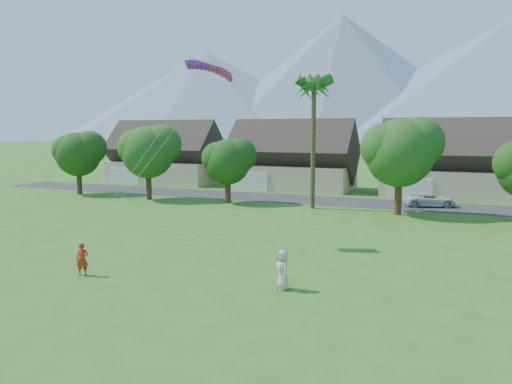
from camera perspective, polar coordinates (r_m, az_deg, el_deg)
The scene contains 10 objects.
ground at distance 21.88m, azimuth -10.57°, elevation -12.98°, with size 500.00×500.00×0.00m, color #2D6019.
street at distance 52.85m, azimuth 10.23°, elevation -1.11°, with size 90.00×7.00×0.01m, color #2D2D30.
kite_flyer at distance 27.38m, azimuth -19.24°, elevation -7.28°, with size 0.62×0.41×1.70m, color #B32E14.
watcher at distance 23.70m, azimuth 3.07°, elevation -8.88°, with size 0.92×0.60×1.89m, color #B3B3AF.
parked_car at distance 51.59m, azimuth 19.25°, elevation -0.84°, with size 2.26×4.89×1.36m, color silver.
mountain_ridge at distance 277.89m, azimuth 23.18°, elevation 11.03°, with size 540.00×240.00×70.00m.
houses_row at distance 61.17m, azimuth 12.64°, elevation 3.18°, with size 72.75×8.19×8.86m.
tree_row at distance 46.78m, azimuth 7.33°, elevation 3.90°, with size 62.27×6.67×8.45m.
fan_palm at distance 47.70m, azimuth 6.65°, elevation 12.29°, with size 3.00×3.00×13.80m.
parafoil_kite at distance 33.39m, azimuth -5.26°, elevation 14.03°, with size 3.31×1.42×0.50m.
Camera 1 is at (11.50, -17.04, 7.48)m, focal length 35.00 mm.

